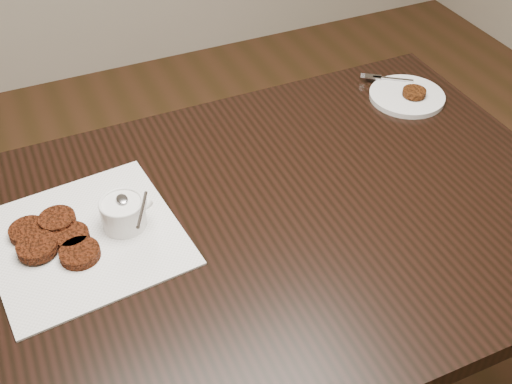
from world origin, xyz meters
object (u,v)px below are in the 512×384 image
Objects in this scene: napkin at (85,239)px; sauce_ramekin at (121,201)px; table at (253,341)px; plate_with_patty at (407,94)px.

napkin is 2.83× the size of sauce_ramekin.
table is 0.50m from sauce_ramekin.
table is 7.28× the size of plate_with_patty.
plate_with_patty is (0.51, 0.24, 0.39)m from table.
plate_with_patty is (0.73, 0.15, -0.05)m from sauce_ramekin.
sauce_ramekin reaches higher than table.
sauce_ramekin is 0.74m from plate_with_patty.
sauce_ramekin reaches higher than napkin.
table is at bearing -15.81° from napkin.
plate_with_patty is (0.80, 0.15, 0.01)m from napkin.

